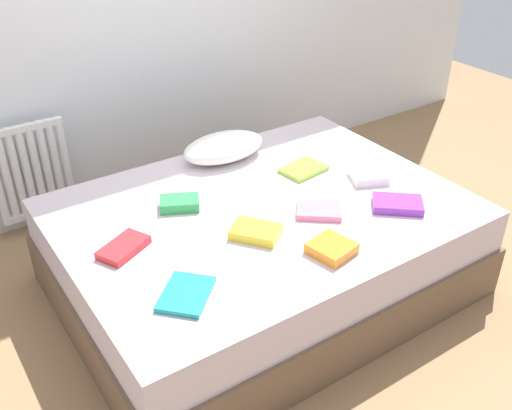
{
  "coord_description": "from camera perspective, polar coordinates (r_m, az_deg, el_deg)",
  "views": [
    {
      "loc": [
        -1.41,
        -2.05,
        2.03
      ],
      "look_at": [
        0.0,
        0.05,
        0.48
      ],
      "focal_mm": 41.14,
      "sensor_mm": 36.0,
      "label": 1
    }
  ],
  "objects": [
    {
      "name": "textbook_orange",
      "position": [
        2.6,
        7.36,
        -4.21
      ],
      "size": [
        0.2,
        0.21,
        0.05
      ],
      "primitive_type": "cube",
      "rotation": [
        0.0,
        0.0,
        0.2
      ],
      "color": "orange",
      "rests_on": "bed"
    },
    {
      "name": "ground_plane",
      "position": [
        3.21,
        0.5,
        -7.72
      ],
      "size": [
        8.0,
        8.0,
        0.0
      ],
      "primitive_type": "plane",
      "color": "#93704C"
    },
    {
      "name": "textbook_lime",
      "position": [
        3.25,
        4.63,
        3.49
      ],
      "size": [
        0.26,
        0.2,
        0.02
      ],
      "primitive_type": "cube",
      "rotation": [
        0.0,
        0.0,
        0.14
      ],
      "color": "#8CC638",
      "rests_on": "bed"
    },
    {
      "name": "textbook_red",
      "position": [
        2.66,
        -12.75,
        -4.06
      ],
      "size": [
        0.26,
        0.22,
        0.04
      ],
      "primitive_type": "cube",
      "rotation": [
        0.0,
        0.0,
        0.46
      ],
      "color": "red",
      "rests_on": "bed"
    },
    {
      "name": "textbook_pink",
      "position": [
        2.87,
        6.13,
        -0.52
      ],
      "size": [
        0.27,
        0.26,
        0.03
      ],
      "primitive_type": "cube",
      "rotation": [
        0.0,
        0.0,
        -0.68
      ],
      "color": "pink",
      "rests_on": "bed"
    },
    {
      "name": "textbook_white",
      "position": [
        3.2,
        10.9,
        2.82
      ],
      "size": [
        0.24,
        0.23,
        0.05
      ],
      "primitive_type": "cube",
      "rotation": [
        0.0,
        0.0,
        -0.42
      ],
      "color": "white",
      "rests_on": "bed"
    },
    {
      "name": "radiator",
      "position": [
        3.68,
        -20.92,
        3.07
      ],
      "size": [
        0.45,
        0.04,
        0.59
      ],
      "color": "white",
      "rests_on": "ground"
    },
    {
      "name": "textbook_green",
      "position": [
        2.92,
        -7.45,
        0.17
      ],
      "size": [
        0.23,
        0.2,
        0.05
      ],
      "primitive_type": "cube",
      "rotation": [
        0.0,
        0.0,
        -0.46
      ],
      "color": "green",
      "rests_on": "bed"
    },
    {
      "name": "bed",
      "position": [
        3.06,
        0.52,
        -4.13
      ],
      "size": [
        2.0,
        1.5,
        0.5
      ],
      "color": "brown",
      "rests_on": "ground"
    },
    {
      "name": "textbook_purple",
      "position": [
        2.98,
        13.59,
        0.07
      ],
      "size": [
        0.29,
        0.28,
        0.04
      ],
      "primitive_type": "cube",
      "rotation": [
        0.0,
        0.0,
        -0.72
      ],
      "color": "purple",
      "rests_on": "bed"
    },
    {
      "name": "textbook_teal",
      "position": [
        2.37,
        -6.82,
        -8.6
      ],
      "size": [
        0.3,
        0.3,
        0.02
      ],
      "primitive_type": "cube",
      "rotation": [
        0.0,
        0.0,
        0.76
      ],
      "color": "teal",
      "rests_on": "bed"
    },
    {
      "name": "textbook_yellow",
      "position": [
        2.69,
        -0.04,
        -2.62
      ],
      "size": [
        0.25,
        0.27,
        0.05
      ],
      "primitive_type": "cube",
      "rotation": [
        0.0,
        0.0,
        -0.94
      ],
      "color": "yellow",
      "rests_on": "bed"
    },
    {
      "name": "pillow",
      "position": [
        3.36,
        -3.16,
        5.64
      ],
      "size": [
        0.49,
        0.29,
        0.14
      ],
      "primitive_type": "ellipsoid",
      "color": "white",
      "rests_on": "bed"
    }
  ]
}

